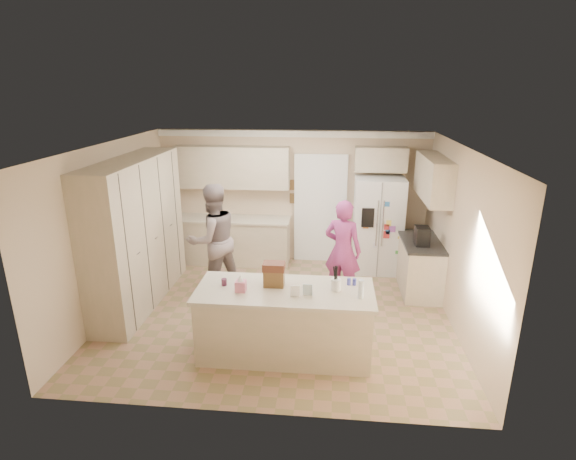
# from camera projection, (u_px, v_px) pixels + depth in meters

# --- Properties ---
(floor) EXTENTS (5.20, 4.60, 0.02)m
(floor) POSITION_uv_depth(u_px,v_px,m) (280.00, 312.00, 7.09)
(floor) COLOR #9E765C
(floor) RESTS_ON ground
(ceiling) EXTENTS (5.20, 4.60, 0.02)m
(ceiling) POSITION_uv_depth(u_px,v_px,m) (278.00, 145.00, 6.27)
(ceiling) COLOR white
(ceiling) RESTS_ON wall_back
(wall_back) EXTENTS (5.20, 0.02, 2.60)m
(wall_back) POSITION_uv_depth(u_px,v_px,m) (293.00, 197.00, 8.86)
(wall_back) COLOR beige
(wall_back) RESTS_ON ground
(wall_front) EXTENTS (5.20, 0.02, 2.60)m
(wall_front) POSITION_uv_depth(u_px,v_px,m) (252.00, 307.00, 4.49)
(wall_front) COLOR beige
(wall_front) RESTS_ON ground
(wall_left) EXTENTS (0.02, 4.60, 2.60)m
(wall_left) POSITION_uv_depth(u_px,v_px,m) (111.00, 229.00, 6.92)
(wall_left) COLOR beige
(wall_left) RESTS_ON ground
(wall_right) EXTENTS (0.02, 4.60, 2.60)m
(wall_right) POSITION_uv_depth(u_px,v_px,m) (459.00, 240.00, 6.44)
(wall_right) COLOR beige
(wall_right) RESTS_ON ground
(crown_back) EXTENTS (5.20, 0.08, 0.12)m
(crown_back) POSITION_uv_depth(u_px,v_px,m) (293.00, 134.00, 8.43)
(crown_back) COLOR white
(crown_back) RESTS_ON wall_back
(pantry_bank) EXTENTS (0.60, 2.60, 2.35)m
(pantry_bank) POSITION_uv_depth(u_px,v_px,m) (137.00, 233.00, 7.12)
(pantry_bank) COLOR beige
(pantry_bank) RESTS_ON floor
(back_base_cab) EXTENTS (2.20, 0.60, 0.88)m
(back_base_cab) POSITION_uv_depth(u_px,v_px,m) (234.00, 241.00, 8.94)
(back_base_cab) COLOR beige
(back_base_cab) RESTS_ON floor
(back_countertop) EXTENTS (2.24, 0.63, 0.04)m
(back_countertop) POSITION_uv_depth(u_px,v_px,m) (233.00, 219.00, 8.79)
(back_countertop) COLOR beige
(back_countertop) RESTS_ON back_base_cab
(back_upper_cab) EXTENTS (2.20, 0.35, 0.80)m
(back_upper_cab) POSITION_uv_depth(u_px,v_px,m) (232.00, 167.00, 8.61)
(back_upper_cab) COLOR beige
(back_upper_cab) RESTS_ON wall_back
(doorway_opening) EXTENTS (0.90, 0.06, 2.10)m
(doorway_opening) POSITION_uv_depth(u_px,v_px,m) (320.00, 210.00, 8.86)
(doorway_opening) COLOR black
(doorway_opening) RESTS_ON floor
(doorway_casing) EXTENTS (1.02, 0.03, 2.22)m
(doorway_casing) POSITION_uv_depth(u_px,v_px,m) (320.00, 211.00, 8.83)
(doorway_casing) COLOR white
(doorway_casing) RESTS_ON floor
(wall_frame_upper) EXTENTS (0.15, 0.02, 0.20)m
(wall_frame_upper) POSITION_uv_depth(u_px,v_px,m) (293.00, 185.00, 8.75)
(wall_frame_upper) COLOR brown
(wall_frame_upper) RESTS_ON wall_back
(wall_frame_lower) EXTENTS (0.15, 0.02, 0.20)m
(wall_frame_lower) POSITION_uv_depth(u_px,v_px,m) (293.00, 198.00, 8.83)
(wall_frame_lower) COLOR brown
(wall_frame_lower) RESTS_ON wall_back
(refrigerator) EXTENTS (0.91, 0.71, 1.80)m
(refrigerator) POSITION_uv_depth(u_px,v_px,m) (378.00, 225.00, 8.41)
(refrigerator) COLOR white
(refrigerator) RESTS_ON floor
(fridge_seam) EXTENTS (0.02, 0.02, 1.78)m
(fridge_seam) POSITION_uv_depth(u_px,v_px,m) (379.00, 231.00, 8.07)
(fridge_seam) COLOR gray
(fridge_seam) RESTS_ON refrigerator
(fridge_dispenser) EXTENTS (0.22, 0.03, 0.35)m
(fridge_dispenser) POSITION_uv_depth(u_px,v_px,m) (368.00, 218.00, 8.01)
(fridge_dispenser) COLOR black
(fridge_dispenser) RESTS_ON refrigerator
(fridge_handle_l) EXTENTS (0.02, 0.02, 0.85)m
(fridge_handle_l) POSITION_uv_depth(u_px,v_px,m) (377.00, 223.00, 8.02)
(fridge_handle_l) COLOR silver
(fridge_handle_l) RESTS_ON refrigerator
(fridge_handle_r) EXTENTS (0.02, 0.02, 0.85)m
(fridge_handle_r) POSITION_uv_depth(u_px,v_px,m) (383.00, 224.00, 8.01)
(fridge_handle_r) COLOR silver
(fridge_handle_r) RESTS_ON refrigerator
(over_fridge_cab) EXTENTS (0.95, 0.35, 0.45)m
(over_fridge_cab) POSITION_uv_depth(u_px,v_px,m) (381.00, 159.00, 8.29)
(over_fridge_cab) COLOR beige
(over_fridge_cab) RESTS_ON wall_back
(right_base_cab) EXTENTS (0.60, 1.20, 0.88)m
(right_base_cab) POSITION_uv_depth(u_px,v_px,m) (419.00, 267.00, 7.68)
(right_base_cab) COLOR beige
(right_base_cab) RESTS_ON floor
(right_countertop) EXTENTS (0.63, 1.24, 0.04)m
(right_countertop) POSITION_uv_depth(u_px,v_px,m) (421.00, 242.00, 7.54)
(right_countertop) COLOR #2D2B28
(right_countertop) RESTS_ON right_base_cab
(right_upper_cab) EXTENTS (0.35, 1.50, 0.70)m
(right_upper_cab) POSITION_uv_depth(u_px,v_px,m) (433.00, 178.00, 7.39)
(right_upper_cab) COLOR beige
(right_upper_cab) RESTS_ON wall_right
(coffee_maker) EXTENTS (0.22, 0.28, 0.30)m
(coffee_maker) POSITION_uv_depth(u_px,v_px,m) (422.00, 236.00, 7.30)
(coffee_maker) COLOR black
(coffee_maker) RESTS_ON right_countertop
(island_base) EXTENTS (2.20, 0.90, 0.88)m
(island_base) POSITION_uv_depth(u_px,v_px,m) (285.00, 323.00, 5.89)
(island_base) COLOR beige
(island_base) RESTS_ON floor
(island_top) EXTENTS (2.28, 0.96, 0.05)m
(island_top) POSITION_uv_depth(u_px,v_px,m) (285.00, 291.00, 5.74)
(island_top) COLOR beige
(island_top) RESTS_ON island_base
(utensil_crock) EXTENTS (0.13, 0.13, 0.15)m
(utensil_crock) POSITION_uv_depth(u_px,v_px,m) (336.00, 285.00, 5.70)
(utensil_crock) COLOR white
(utensil_crock) RESTS_ON island_top
(tissue_box) EXTENTS (0.13, 0.13, 0.14)m
(tissue_box) POSITION_uv_depth(u_px,v_px,m) (241.00, 286.00, 5.67)
(tissue_box) COLOR #D87290
(tissue_box) RESTS_ON island_top
(tissue_plume) EXTENTS (0.08, 0.08, 0.08)m
(tissue_plume) POSITION_uv_depth(u_px,v_px,m) (240.00, 278.00, 5.64)
(tissue_plume) COLOR white
(tissue_plume) RESTS_ON tissue_box
(dollhouse_body) EXTENTS (0.26, 0.18, 0.22)m
(dollhouse_body) POSITION_uv_depth(u_px,v_px,m) (274.00, 278.00, 5.81)
(dollhouse_body) COLOR brown
(dollhouse_body) RESTS_ON island_top
(dollhouse_roof) EXTENTS (0.28, 0.20, 0.10)m
(dollhouse_roof) POSITION_uv_depth(u_px,v_px,m) (274.00, 266.00, 5.76)
(dollhouse_roof) COLOR #592D1E
(dollhouse_roof) RESTS_ON dollhouse_body
(jam_jar) EXTENTS (0.07, 0.07, 0.09)m
(jam_jar) POSITION_uv_depth(u_px,v_px,m) (224.00, 282.00, 5.84)
(jam_jar) COLOR #59263F
(jam_jar) RESTS_ON island_top
(greeting_card_a) EXTENTS (0.12, 0.06, 0.16)m
(greeting_card_a) POSITION_uv_depth(u_px,v_px,m) (295.00, 291.00, 5.51)
(greeting_card_a) COLOR white
(greeting_card_a) RESTS_ON island_top
(greeting_card_b) EXTENTS (0.12, 0.05, 0.16)m
(greeting_card_b) POSITION_uv_depth(u_px,v_px,m) (308.00, 290.00, 5.54)
(greeting_card_b) COLOR silver
(greeting_card_b) RESTS_ON island_top
(water_bottle) EXTENTS (0.07, 0.07, 0.24)m
(water_bottle) POSITION_uv_depth(u_px,v_px,m) (361.00, 289.00, 5.47)
(water_bottle) COLOR silver
(water_bottle) RESTS_ON island_top
(shaker_salt) EXTENTS (0.05, 0.05, 0.09)m
(shaker_salt) POSITION_uv_depth(u_px,v_px,m) (349.00, 282.00, 5.85)
(shaker_salt) COLOR #3B3EA8
(shaker_salt) RESTS_ON island_top
(shaker_pepper) EXTENTS (0.05, 0.05, 0.09)m
(shaker_pepper) POSITION_uv_depth(u_px,v_px,m) (354.00, 282.00, 5.85)
(shaker_pepper) COLOR #3B3EA8
(shaker_pepper) RESTS_ON island_top
(teen_boy) EXTENTS (1.17, 1.14, 1.90)m
(teen_boy) POSITION_uv_depth(u_px,v_px,m) (213.00, 240.00, 7.49)
(teen_boy) COLOR gray
(teen_boy) RESTS_ON floor
(teen_girl) EXTENTS (0.71, 0.58, 1.69)m
(teen_girl) POSITION_uv_depth(u_px,v_px,m) (343.00, 250.00, 7.30)
(teen_girl) COLOR #BA3E9D
(teen_girl) RESTS_ON floor
(fridge_magnets) EXTENTS (0.76, 0.02, 1.44)m
(fridge_magnets) POSITION_uv_depth(u_px,v_px,m) (379.00, 231.00, 8.07)
(fridge_magnets) COLOR tan
(fridge_magnets) RESTS_ON refrigerator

